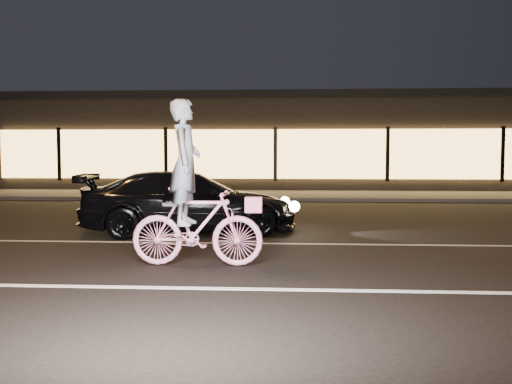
{
  "coord_description": "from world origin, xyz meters",
  "views": [
    {
      "loc": [
        0.7,
        -8.34,
        1.67
      ],
      "look_at": [
        0.13,
        0.6,
        1.05
      ],
      "focal_mm": 40.0,
      "sensor_mm": 36.0,
      "label": 1
    }
  ],
  "objects": [
    {
      "name": "ground",
      "position": [
        0.0,
        0.0,
        0.0
      ],
      "size": [
        90.0,
        90.0,
        0.0
      ],
      "primitive_type": "plane",
      "color": "black",
      "rests_on": "ground"
    },
    {
      "name": "sidewalk",
      "position": [
        0.0,
        13.0,
        0.06
      ],
      "size": [
        30.0,
        4.0,
        0.12
      ],
      "primitive_type": "cube",
      "color": "#383533",
      "rests_on": "ground"
    },
    {
      "name": "lane_stripe_far",
      "position": [
        0.0,
        2.0,
        0.0
      ],
      "size": [
        60.0,
        0.1,
        0.01
      ],
      "primitive_type": "cube",
      "color": "gray",
      "rests_on": "ground"
    },
    {
      "name": "cyclist",
      "position": [
        -0.74,
        -0.11,
        0.87
      ],
      "size": [
        1.94,
        0.67,
        2.44
      ],
      "rotation": [
        0.0,
        0.0,
        1.57
      ],
      "color": "#FF3B7C",
      "rests_on": "ground"
    },
    {
      "name": "storefront",
      "position": [
        0.0,
        18.97,
        2.15
      ],
      "size": [
        25.4,
        8.42,
        4.2
      ],
      "color": "black",
      "rests_on": "ground"
    },
    {
      "name": "lane_stripe_near",
      "position": [
        0.0,
        -1.5,
        0.0
      ],
      "size": [
        60.0,
        0.12,
        0.01
      ],
      "primitive_type": "cube",
      "color": "silver",
      "rests_on": "ground"
    },
    {
      "name": "sedan",
      "position": [
        -1.43,
        3.26,
        0.64
      ],
      "size": [
        4.66,
        2.53,
        1.28
      ],
      "rotation": [
        0.0,
        0.0,
        1.75
      ],
      "color": "black",
      "rests_on": "ground"
    }
  ]
}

